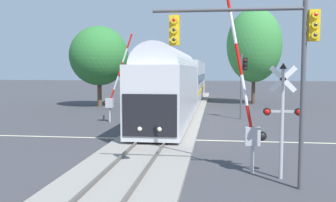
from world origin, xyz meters
TOP-DOWN VIEW (x-y plane):
  - ground_plane at (0.00, 0.00)m, footprint 220.00×220.00m
  - road_centre_stripe at (0.00, 0.00)m, footprint 44.00×0.20m
  - railway_track at (0.00, 0.00)m, footprint 4.40×80.00m
  - commuter_train at (0.00, 16.39)m, footprint 3.04×41.09m
  - crossing_gate_near at (4.57, -6.50)m, footprint 1.73×0.40m
  - crossing_signal_mast at (5.65, -7.14)m, footprint 1.36×0.44m
  - crossing_gate_far at (-4.50, 6.50)m, footprint 2.35×0.40m
  - traffic_signal_far_side at (5.40, 9.37)m, footprint 0.53×0.38m
  - traffic_signal_near_right at (4.69, -8.31)m, footprint 5.41×0.38m
  - oak_behind_train at (-9.04, 17.83)m, footprint 6.21×6.21m
  - elm_centre_background at (7.52, 23.04)m, footprint 6.21×6.21m

SIDE VIEW (x-z plane):
  - ground_plane at x=0.00m, z-range 0.00..0.00m
  - road_centre_stripe at x=0.00m, z-range 0.00..0.01m
  - railway_track at x=0.00m, z-range -0.06..0.26m
  - crossing_gate_far at x=-4.50m, z-range -1.23..5.39m
  - crossing_gate_near at x=4.57m, z-range -1.44..5.91m
  - crossing_signal_mast at x=5.65m, z-range 0.46..4.68m
  - commuter_train at x=0.00m, z-range 0.21..5.37m
  - traffic_signal_far_side at x=5.40m, z-range 0.89..6.08m
  - traffic_signal_near_right at x=4.69m, z-range 1.60..7.79m
  - oak_behind_train at x=-9.04m, z-range 1.13..9.65m
  - elm_centre_background at x=7.52m, z-range 1.24..12.16m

